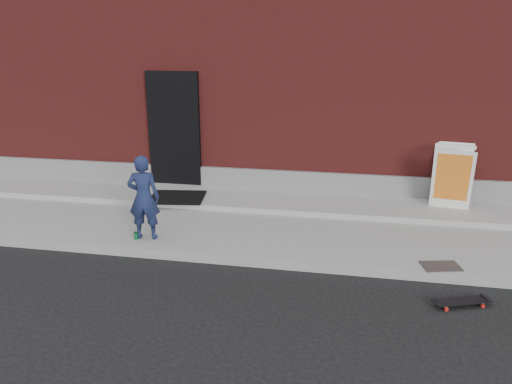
% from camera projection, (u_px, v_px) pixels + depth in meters
% --- Properties ---
extents(ground, '(80.00, 80.00, 0.00)m').
position_uv_depth(ground, '(283.00, 270.00, 7.12)').
color(ground, black).
rests_on(ground, ground).
extents(sidewalk, '(20.00, 3.00, 0.15)m').
position_uv_depth(sidewalk, '(295.00, 227.00, 8.50)').
color(sidewalk, gray).
rests_on(sidewalk, ground).
extents(apron, '(20.00, 1.20, 0.10)m').
position_uv_depth(apron, '(300.00, 203.00, 9.30)').
color(apron, gray).
rests_on(apron, sidewalk).
extents(building, '(20.00, 8.10, 5.00)m').
position_uv_depth(building, '(321.00, 62.00, 12.90)').
color(building, maroon).
rests_on(building, ground).
extents(child, '(0.53, 0.39, 1.33)m').
position_uv_depth(child, '(144.00, 198.00, 7.65)').
color(child, '#182144').
rests_on(child, sidewalk).
extents(skateboard, '(0.72, 0.41, 0.08)m').
position_uv_depth(skateboard, '(462.00, 301.00, 6.16)').
color(skateboard, red).
rests_on(skateboard, ground).
extents(pizza_sign, '(0.79, 0.89, 1.12)m').
position_uv_depth(pizza_sign, '(452.00, 176.00, 8.81)').
color(pizza_sign, white).
rests_on(pizza_sign, apron).
extents(soda_can, '(0.08, 0.08, 0.12)m').
position_uv_depth(soda_can, '(136.00, 236.00, 7.77)').
color(soda_can, '#1A8547').
rests_on(soda_can, sidewalk).
extents(doormat, '(1.10, 0.94, 0.03)m').
position_uv_depth(doormat, '(177.00, 197.00, 9.41)').
color(doormat, black).
rests_on(doormat, apron).
extents(utility_plate, '(0.57, 0.43, 0.02)m').
position_uv_depth(utility_plate, '(441.00, 266.00, 6.88)').
color(utility_plate, '#4C4D51').
rests_on(utility_plate, sidewalk).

